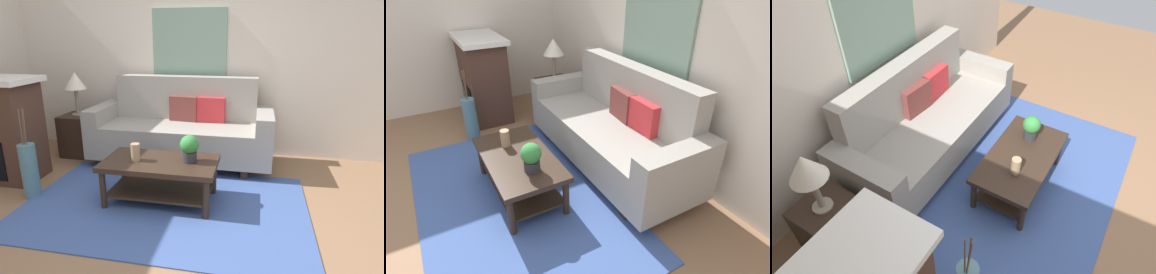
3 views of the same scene
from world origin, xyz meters
TOP-DOWN VIEW (x-y plane):
  - ground_plane at (0.00, 0.00)m, footprint 9.14×9.14m
  - wall_back at (0.00, 2.21)m, footprint 5.14×0.10m
  - wall_left at (-2.62, 0.58)m, footprint 0.10×5.16m
  - area_rug at (0.00, 0.50)m, footprint 2.71×1.73m
  - couch at (-0.10, 1.68)m, footprint 2.25×0.84m
  - throw_pillow_maroon at (-0.10, 1.80)m, footprint 0.37×0.16m
  - throw_pillow_crimson at (0.25, 1.80)m, footprint 0.36×0.13m
  - coffee_table at (-0.06, 0.59)m, footprint 1.10×0.60m
  - tabletop_vase at (-0.29, 0.55)m, footprint 0.09×0.09m
  - potted_plant_tabletop at (0.22, 0.62)m, footprint 0.18×0.18m
  - side_table at (-1.52, 1.66)m, footprint 0.44×0.44m
  - table_lamp at (-1.52, 1.66)m, footprint 0.28×0.28m
  - fireplace at (-2.02, 0.78)m, footprint 1.02×0.58m
  - floor_vase at (-1.38, 0.42)m, footprint 0.16×0.16m
  - floor_vase_branch_a at (-1.36, 0.42)m, footprint 0.04×0.02m
  - floor_vase_branch_b at (-1.39, 0.43)m, footprint 0.03×0.02m
  - floor_vase_branch_c at (-1.39, 0.40)m, footprint 0.04×0.03m
  - framed_painting at (-0.10, 2.14)m, footprint 0.99×0.03m

SIDE VIEW (x-z plane):
  - ground_plane at x=0.00m, z-range 0.00..0.00m
  - area_rug at x=0.00m, z-range 0.00..0.01m
  - side_table at x=-1.52m, z-range 0.00..0.56m
  - floor_vase at x=-1.38m, z-range 0.00..0.56m
  - coffee_table at x=-0.06m, z-range 0.10..0.53m
  - couch at x=-0.10m, z-range -0.11..0.97m
  - tabletop_vase at x=-0.29m, z-range 0.43..0.60m
  - potted_plant_tabletop at x=0.22m, z-range 0.44..0.70m
  - fireplace at x=-2.02m, z-range 0.01..1.17m
  - throw_pillow_maroon at x=-0.10m, z-range 0.52..0.84m
  - throw_pillow_crimson at x=0.25m, z-range 0.52..0.84m
  - floor_vase_branch_a at x=-1.36m, z-range 0.56..0.92m
  - floor_vase_branch_b at x=-1.39m, z-range 0.56..0.92m
  - floor_vase_branch_c at x=-1.39m, z-range 0.56..0.92m
  - table_lamp at x=-1.52m, z-range 0.71..1.28m
  - wall_back at x=0.00m, z-range 0.00..2.70m
  - wall_left at x=-2.62m, z-range 0.00..2.70m
  - framed_painting at x=-0.10m, z-range 1.04..1.92m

